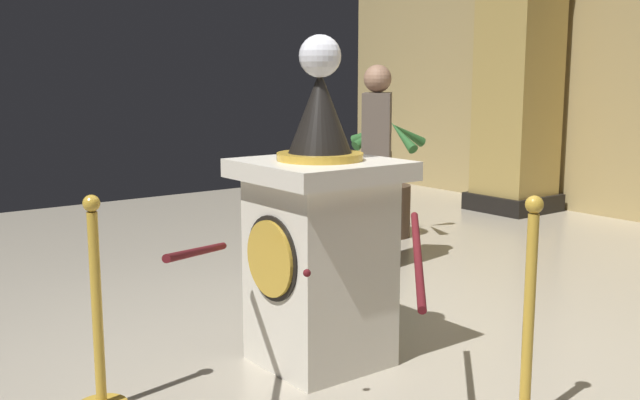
# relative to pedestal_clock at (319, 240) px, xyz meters

# --- Properties ---
(ground_plane) EXTENTS (11.81, 11.81, 0.00)m
(ground_plane) POSITION_rel_pedestal_clock_xyz_m (0.08, 0.21, -0.70)
(ground_plane) COLOR #B2A893
(pedestal_clock) EXTENTS (0.77, 0.77, 1.79)m
(pedestal_clock) POSITION_rel_pedestal_clock_xyz_m (0.00, 0.00, 0.00)
(pedestal_clock) COLOR silver
(pedestal_clock) RESTS_ON ground_plane
(stanchion_near) EXTENTS (0.24, 0.24, 1.04)m
(stanchion_near) POSITION_rel_pedestal_clock_xyz_m (-0.15, -1.19, -0.33)
(stanchion_near) COLOR gold
(stanchion_near) RESTS_ON ground_plane
(stanchion_far) EXTENTS (0.24, 0.24, 1.07)m
(stanchion_far) POSITION_rel_pedestal_clock_xyz_m (1.19, 0.27, -0.32)
(stanchion_far) COLOR gold
(stanchion_far) RESTS_ON ground_plane
(velvet_rope) EXTENTS (1.43, 1.43, 0.22)m
(velvet_rope) POSITION_rel_pedestal_clock_xyz_m (0.52, -0.46, 0.09)
(velvet_rope) COLOR #591419
(column_left) EXTENTS (0.88, 0.88, 3.27)m
(column_left) POSITION_rel_pedestal_clock_xyz_m (-2.37, 4.65, 0.92)
(column_left) COLOR black
(column_left) RESTS_ON ground_plane
(potted_palm_left) EXTENTS (0.87, 0.86, 1.18)m
(potted_palm_left) POSITION_rel_pedestal_clock_xyz_m (-2.21, 2.50, -0.33)
(potted_palm_left) COLOR #4C3828
(potted_palm_left) RESTS_ON ground_plane
(bystander_guest) EXTENTS (0.41, 0.41, 1.66)m
(bystander_guest) POSITION_rel_pedestal_clock_xyz_m (-1.36, 1.61, 0.18)
(bystander_guest) COLOR brown
(bystander_guest) RESTS_ON ground_plane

